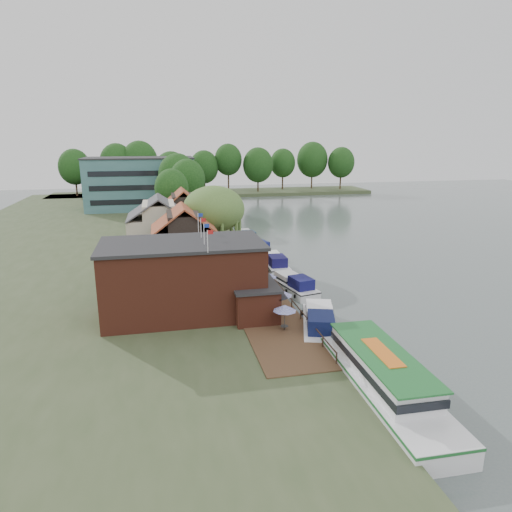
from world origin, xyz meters
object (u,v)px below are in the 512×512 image
cottage_b (159,225)px  cruiser_1 (294,283)px  umbrella_2 (260,293)px  swan (370,350)px  umbrella_3 (268,283)px  willow (214,223)px  cruiser_4 (247,235)px  cottage_a (184,239)px  cruiser_0 (320,320)px  pub (204,277)px  umbrella_0 (285,317)px  umbrella_1 (281,302)px  cottage_c (183,215)px  tour_boat (386,378)px  cruiser_3 (253,246)px  umbrella_5 (251,271)px  umbrella_4 (257,277)px  cruiser_2 (274,261)px  hotel_block (140,183)px

cottage_b → cruiser_1: size_ratio=1.03×
umbrella_2 → swan: size_ratio=5.40×
umbrella_3 → swan: bearing=-67.6°
willow → cruiser_4: (7.44, 14.70, -5.15)m
cottage_a → cruiser_0: (11.22, -20.02, -3.97)m
pub → umbrella_2: pub is taller
umbrella_0 → umbrella_1: 4.02m
cottage_c → cruiser_1: size_ratio=0.91×
cottage_a → tour_boat: cottage_a is taller
cottage_c → cruiser_3: bearing=-38.7°
cottage_b → cruiser_1: cottage_b is taller
willow → umbrella_5: willow is taller
cottage_c → umbrella_4: (6.63, -27.79, -2.96)m
tour_boat → cottage_b: bearing=110.5°
cruiser_4 → tour_boat: (-0.12, -51.47, 0.62)m
cottage_c → cruiser_4: bearing=3.6°
cruiser_2 → umbrella_3: bearing=-107.1°
cruiser_0 → hotel_block: bearing=120.8°
cruiser_0 → cruiser_1: bearing=102.3°
cottage_b → umbrella_4: 21.79m
umbrella_3 → tour_boat: size_ratio=0.15×
umbrella_2 → cruiser_4: size_ratio=0.27×
swan → hotel_block: bearing=104.6°
cottage_c → tour_boat: bearing=-78.0°
umbrella_5 → cruiser_3: umbrella_5 is taller
cottage_b → cruiser_3: bearing=3.1°
tour_boat → umbrella_5: bearing=100.7°
umbrella_1 → cruiser_0: 4.23m
willow → cruiser_0: willow is taller
cottage_b → umbrella_5: 19.65m
umbrella_4 → umbrella_1: bearing=-85.5°
cottage_a → tour_boat: 34.08m
umbrella_5 → cottage_b: bearing=122.6°
umbrella_4 → umbrella_5: same height
cottage_b → umbrella_3: cottage_b is taller
umbrella_5 → cruiser_4: bearing=80.3°
pub → umbrella_4: 9.39m
cruiser_3 → tour_boat: bearing=-106.1°
umbrella_0 → umbrella_1: same height
swan → cruiser_2: bearing=93.8°
cruiser_0 → cruiser_3: size_ratio=1.05×
pub → cruiser_2: pub is taller
willow → cottage_b: bearing=146.3°
cruiser_3 → cruiser_4: (0.67, 8.92, -0.15)m
cottage_a → cruiser_0: 23.29m
cottage_c → umbrella_1: 36.99m
umbrella_5 → pub: bearing=-126.8°
cottage_a → cruiser_2: 13.05m
cruiser_1 → swan: bearing=-96.5°
umbrella_2 → swan: 12.90m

